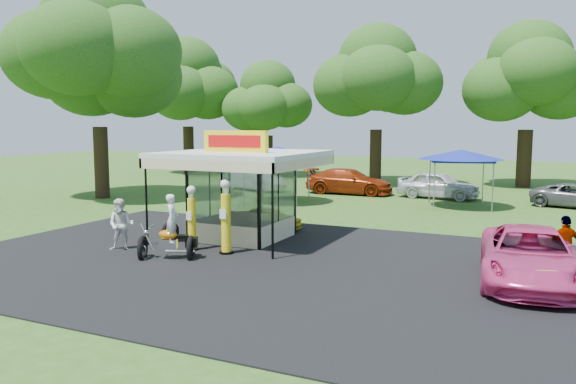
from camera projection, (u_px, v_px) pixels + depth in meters
name	position (u px, v px, depth m)	size (l,w,h in m)	color
ground	(218.00, 277.00, 16.32)	(120.00, 120.00, 0.00)	#2F5119
asphalt_apron	(251.00, 261.00, 18.12)	(20.00, 14.00, 0.04)	black
gas_station_kiosk	(243.00, 193.00, 21.44)	(5.40, 5.40, 4.18)	white
gas_pump_left	(192.00, 220.00, 19.47)	(0.43, 0.43, 2.30)	black
gas_pump_right	(226.00, 219.00, 18.94)	(0.48, 0.48, 2.59)	black
motorcycle	(170.00, 233.00, 18.29)	(1.97, 1.54, 2.25)	black
spare_tires	(170.00, 232.00, 21.17)	(0.90, 0.54, 0.78)	black
a_frame_sign	(543.00, 287.00, 13.69)	(0.56, 0.62, 0.93)	#593819
kiosk_car	(269.00, 218.00, 23.58)	(1.13, 2.82, 0.96)	yellow
pink_sedan	(530.00, 256.00, 15.52)	(2.57, 5.57, 1.55)	#E03C85
spectator_west	(121.00, 225.00, 19.57)	(0.89, 0.69, 1.83)	white
spectator_east_b	(565.00, 246.00, 16.22)	(1.05, 0.44, 1.80)	gray
bg_car_a	(253.00, 179.00, 37.52)	(1.56, 4.47, 1.47)	beige
bg_car_b	(349.00, 181.00, 35.61)	(2.25, 5.53, 1.60)	maroon
bg_car_c	(438.00, 185.00, 33.44)	(1.92, 4.78, 1.63)	silver
tent_west	(278.00, 152.00, 31.43)	(4.53, 4.53, 3.17)	gray
tent_east	(461.00, 155.00, 29.59)	(4.41, 4.41, 3.08)	gray
oak_far_a	(187.00, 89.00, 49.91)	(9.95, 9.95, 11.80)	black
oak_far_b	(268.00, 104.00, 47.65)	(8.02, 8.02, 9.56)	black
oak_far_c	(377.00, 85.00, 40.86)	(9.65, 9.65, 11.38)	black
oak_far_d	(528.00, 84.00, 38.67)	(9.42, 9.42, 11.21)	black
oak_near	(97.00, 64.00, 32.88)	(10.93, 10.93, 12.59)	black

